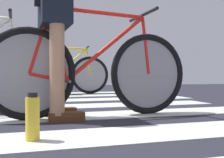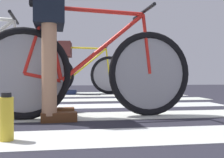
# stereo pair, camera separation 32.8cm
# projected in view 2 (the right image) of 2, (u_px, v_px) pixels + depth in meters

# --- Properties ---
(bicycle_1_of_4) EXTENTS (1.74, 0.52, 0.93)m
(bicycle_1_of_4) POSITION_uv_depth(u_px,v_px,m) (90.00, 70.00, 2.14)
(bicycle_1_of_4) COLOR black
(bicycle_1_of_4) RESTS_ON ground
(cyclist_1_of_4) EXTENTS (0.33, 0.42, 1.00)m
(cyclist_1_of_4) POSITION_uv_depth(u_px,v_px,m) (50.00, 37.00, 2.07)
(cyclist_1_of_4) COLOR #A87A5B
(cyclist_1_of_4) RESTS_ON ground
(bicycle_4_of_4) EXTENTS (1.74, 0.52, 0.93)m
(bicycle_4_of_4) POSITION_uv_depth(u_px,v_px,m) (82.00, 74.00, 5.00)
(bicycle_4_of_4) COLOR black
(bicycle_4_of_4) RESTS_ON ground
(cyclist_4_of_4) EXTENTS (0.34, 0.43, 0.98)m
(cyclist_4_of_4) POSITION_uv_depth(u_px,v_px,m) (66.00, 60.00, 4.98)
(cyclist_4_of_4) COLOR tan
(cyclist_4_of_4) RESTS_ON ground
(water_bottle) EXTENTS (0.07, 0.07, 0.25)m
(water_bottle) POSITION_uv_depth(u_px,v_px,m) (6.00, 118.00, 1.37)
(water_bottle) COLOR gold
(water_bottle) RESTS_ON ground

